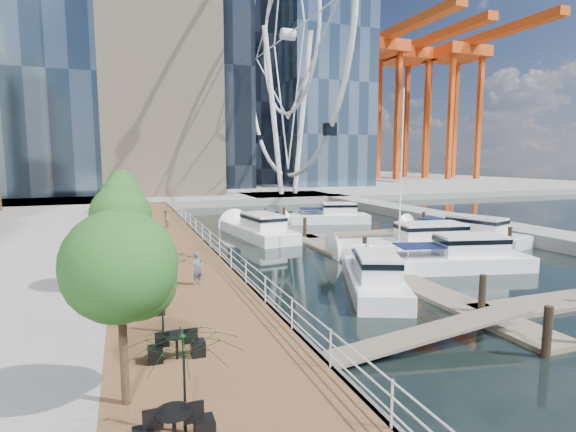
# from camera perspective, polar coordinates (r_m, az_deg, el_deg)

# --- Properties ---
(ground) EXTENTS (520.00, 520.00, 0.00)m
(ground) POSITION_cam_1_polar(r_m,az_deg,el_deg) (21.15, 13.44, -11.42)
(ground) COLOR black
(ground) RESTS_ON ground
(boardwalk) EXTENTS (6.00, 60.00, 1.00)m
(boardwalk) POSITION_cam_1_polar(r_m,az_deg,el_deg) (32.29, -15.86, -4.09)
(boardwalk) COLOR brown
(boardwalk) RESTS_ON ground
(seawall) EXTENTS (0.25, 60.00, 1.00)m
(seawall) POSITION_cam_1_polar(r_m,az_deg,el_deg) (32.64, -10.60, -3.81)
(seawall) COLOR #595954
(seawall) RESTS_ON ground
(land_far) EXTENTS (200.00, 114.00, 1.00)m
(land_far) POSITION_cam_1_polar(r_m,az_deg,el_deg) (119.30, -14.80, 4.05)
(land_far) COLOR gray
(land_far) RESTS_ON ground
(breakwater) EXTENTS (4.00, 60.00, 1.00)m
(breakwater) POSITION_cam_1_polar(r_m,az_deg,el_deg) (48.53, 20.11, -0.52)
(breakwater) COLOR gray
(breakwater) RESTS_ON ground
(pier) EXTENTS (14.00, 12.00, 1.00)m
(pier) POSITION_cam_1_polar(r_m,az_deg,el_deg) (73.37, 0.01, 2.42)
(pier) COLOR gray
(pier) RESTS_ON ground
(railing) EXTENTS (0.10, 60.00, 1.05)m
(railing) POSITION_cam_1_polar(r_m,az_deg,el_deg) (32.44, -10.81, -2.05)
(railing) COLOR white
(railing) RESTS_ON boardwalk
(floating_docks) EXTENTS (16.00, 34.00, 2.60)m
(floating_docks) POSITION_cam_1_polar(r_m,az_deg,el_deg) (33.39, 15.40, -3.72)
(floating_docks) COLOR #6D6051
(floating_docks) RESTS_ON ground
(ferris_wheel) EXTENTS (5.80, 45.60, 47.80)m
(ferris_wheel) POSITION_cam_1_polar(r_m,az_deg,el_deg) (75.59, 0.01, 22.00)
(ferris_wheel) COLOR white
(ferris_wheel) RESTS_ON ground
(port_cranes) EXTENTS (40.00, 52.00, 38.00)m
(port_cranes) POSITION_cam_1_polar(r_m,az_deg,el_deg) (137.88, 15.21, 12.56)
(port_cranes) COLOR #D84C14
(port_cranes) RESTS_ON ground
(street_trees) EXTENTS (2.60, 42.60, 4.60)m
(street_trees) POSITION_cam_1_polar(r_m,az_deg,el_deg) (30.71, -20.43, 2.30)
(street_trees) COLOR #3F2B1C
(street_trees) RESTS_ON ground
(cafe_tables) EXTENTS (2.50, 13.70, 0.74)m
(cafe_tables) POSITION_cam_1_polar(r_m,az_deg,el_deg) (15.58, -16.26, -13.06)
(cafe_tables) COLOR black
(cafe_tables) RESTS_ON ground
(yacht_foreground) EXTENTS (10.71, 5.01, 2.15)m
(yacht_foreground) POSITION_cam_1_polar(r_m,az_deg,el_deg) (29.20, 20.12, -6.46)
(yacht_foreground) COLOR white
(yacht_foreground) RESTS_ON ground
(pedestrian_near) EXTENTS (0.67, 0.64, 1.54)m
(pedestrian_near) POSITION_cam_1_polar(r_m,az_deg,el_deg) (20.94, -11.43, -6.51)
(pedestrian_near) COLOR #505A6B
(pedestrian_near) RESTS_ON boardwalk
(pedestrian_mid) EXTENTS (0.66, 0.81, 1.53)m
(pedestrian_mid) POSITION_cam_1_polar(r_m,az_deg,el_deg) (38.81, -15.30, -0.30)
(pedestrian_mid) COLOR gray
(pedestrian_mid) RESTS_ON boardwalk
(pedestrian_far) EXTENTS (1.05, 0.61, 1.67)m
(pedestrian_far) POSITION_cam_1_polar(r_m,az_deg,el_deg) (47.38, -18.66, 0.99)
(pedestrian_far) COLOR #373C45
(pedestrian_far) RESTS_ON boardwalk
(moored_yachts) EXTENTS (20.64, 39.22, 11.50)m
(moored_yachts) POSITION_cam_1_polar(r_m,az_deg,el_deg) (33.28, 14.35, -4.58)
(moored_yachts) COLOR white
(moored_yachts) RESTS_ON ground
(cafe_seating) EXTENTS (3.74, 12.43, 2.75)m
(cafe_seating) POSITION_cam_1_polar(r_m,az_deg,el_deg) (14.75, -15.43, -10.66)
(cafe_seating) COLOR black
(cafe_seating) RESTS_ON ground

